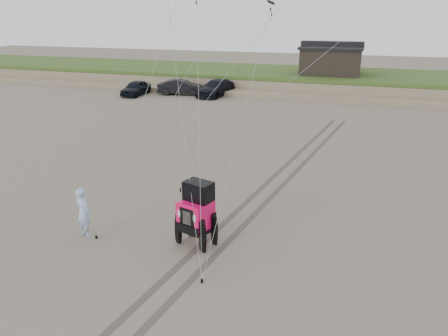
{
  "coord_description": "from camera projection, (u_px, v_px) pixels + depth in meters",
  "views": [
    {
      "loc": [
        5.85,
        -11.25,
        7.99
      ],
      "look_at": [
        1.2,
        3.0,
        2.6
      ],
      "focal_mm": 35.0,
      "sensor_mm": 36.0,
      "label": 1
    }
  ],
  "objects": [
    {
      "name": "cabin",
      "position": [
        331.0,
        59.0,
        45.9
      ],
      "size": [
        6.4,
        5.4,
        3.35
      ],
      "color": "black",
      "rests_on": "dune_ridge"
    },
    {
      "name": "tire_tracks",
      "position": [
        272.0,
        187.0,
        21.05
      ],
      "size": [
        5.22,
        29.74,
        0.01
      ],
      "color": "#4C443D",
      "rests_on": "ground"
    },
    {
      "name": "dune_ridge",
      "position": [
        311.0,
        81.0,
        47.75
      ],
      "size": [
        160.0,
        14.25,
        1.73
      ],
      "color": "#7A6B54",
      "rests_on": "ground"
    },
    {
      "name": "stake_main",
      "position": [
        96.0,
        237.0,
        16.26
      ],
      "size": [
        0.08,
        0.08,
        0.12
      ],
      "primitive_type": "cylinder",
      "color": "black",
      "rests_on": "ground"
    },
    {
      "name": "man",
      "position": [
        83.0,
        212.0,
        16.17
      ],
      "size": [
        0.82,
        0.68,
        1.94
      ],
      "primitive_type": "imported",
      "rotation": [
        0.0,
        0.0,
        2.8
      ],
      "color": "#8DA7DB",
      "rests_on": "ground"
    },
    {
      "name": "jeep",
      "position": [
        196.0,
        221.0,
        15.58
      ],
      "size": [
        3.59,
        5.53,
        1.9
      ],
      "primitive_type": null,
      "rotation": [
        0.0,
        0.0,
        -0.29
      ],
      "color": "#F90E5E",
      "rests_on": "ground"
    },
    {
      "name": "ground",
      "position": [
        162.0,
        267.0,
        14.47
      ],
      "size": [
        160.0,
        160.0,
        0.0
      ],
      "primitive_type": "plane",
      "color": "#6B6054",
      "rests_on": "ground"
    },
    {
      "name": "truck_c",
      "position": [
        216.0,
        88.0,
        43.57
      ],
      "size": [
        3.19,
        5.73,
        1.57
      ],
      "primitive_type": "imported",
      "rotation": [
        0.0,
        0.0,
        -0.19
      ],
      "color": "black",
      "rests_on": "ground"
    },
    {
      "name": "stake_aux",
      "position": [
        202.0,
        281.0,
        13.61
      ],
      "size": [
        0.08,
        0.08,
        0.12
      ],
      "primitive_type": "cylinder",
      "color": "black",
      "rests_on": "ground"
    },
    {
      "name": "truck_a",
      "position": [
        136.0,
        88.0,
        43.94
      ],
      "size": [
        1.85,
        4.31,
        1.45
      ],
      "primitive_type": "imported",
      "rotation": [
        0.0,
        0.0,
        0.03
      ],
      "color": "black",
      "rests_on": "ground"
    },
    {
      "name": "truck_b",
      "position": [
        181.0,
        87.0,
        44.21
      ],
      "size": [
        4.91,
        2.56,
        1.54
      ],
      "primitive_type": "imported",
      "rotation": [
        0.0,
        0.0,
        1.78
      ],
      "color": "black",
      "rests_on": "ground"
    }
  ]
}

